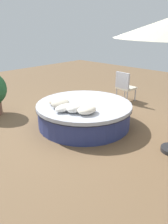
{
  "coord_description": "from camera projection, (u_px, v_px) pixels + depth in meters",
  "views": [
    {
      "loc": [
        -3.72,
        -3.54,
        2.35
      ],
      "look_at": [
        0.0,
        0.0,
        0.34
      ],
      "focal_mm": 35.56,
      "sensor_mm": 36.0,
      "label": 1
    }
  ],
  "objects": [
    {
      "name": "ground_plane",
      "position": [
        84.0,
        124.0,
        5.63
      ],
      "size": [
        16.0,
        16.0,
        0.0
      ],
      "primitive_type": "plane",
      "color": "brown"
    },
    {
      "name": "round_bed",
      "position": [
        84.0,
        114.0,
        5.53
      ],
      "size": [
        2.34,
        2.34,
        0.56
      ],
      "color": "navy",
      "rests_on": "ground_plane"
    },
    {
      "name": "throw_pillow_0",
      "position": [
        57.0,
        101.0,
        5.35
      ],
      "size": [
        0.45,
        0.37,
        0.16
      ],
      "primitive_type": "ellipsoid",
      "color": "beige",
      "rests_on": "round_bed"
    },
    {
      "name": "throw_pillow_1",
      "position": [
        60.0,
        103.0,
        5.13
      ],
      "size": [
        0.46,
        0.39,
        0.2
      ],
      "primitive_type": "ellipsoid",
      "color": "beige",
      "rests_on": "round_bed"
    },
    {
      "name": "throw_pillow_2",
      "position": [
        65.0,
        108.0,
        4.93
      ],
      "size": [
        0.53,
        0.28,
        0.15
      ],
      "primitive_type": "ellipsoid",
      "color": "white",
      "rests_on": "round_bed"
    },
    {
      "name": "throw_pillow_3",
      "position": [
        76.0,
        108.0,
        4.87
      ],
      "size": [
        0.5,
        0.31,
        0.18
      ],
      "primitive_type": "ellipsoid",
      "color": "white",
      "rests_on": "round_bed"
    },
    {
      "name": "throw_pillow_4",
      "position": [
        87.0,
        110.0,
        4.78
      ],
      "size": [
        0.47,
        0.35,
        0.17
      ],
      "primitive_type": "ellipsoid",
      "color": "silver",
      "rests_on": "round_bed"
    },
    {
      "name": "patio_chair",
      "position": [
        124.0,
        85.0,
        7.12
      ],
      "size": [
        0.55,
        0.57,
        0.98
      ],
      "rotation": [
        0.0,
        0.0,
        -1.67
      ],
      "color": "#B7B7BC",
      "rests_on": "ground_plane"
    }
  ]
}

